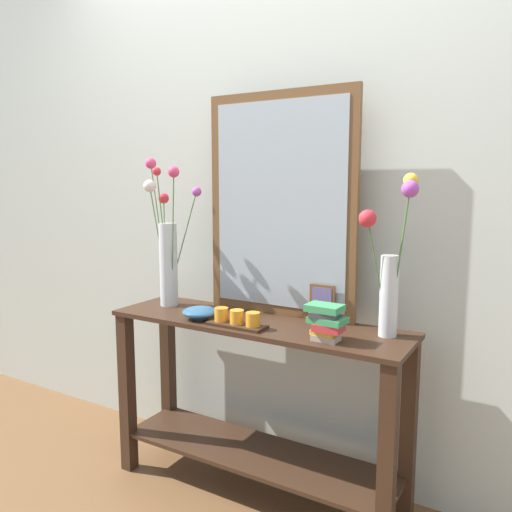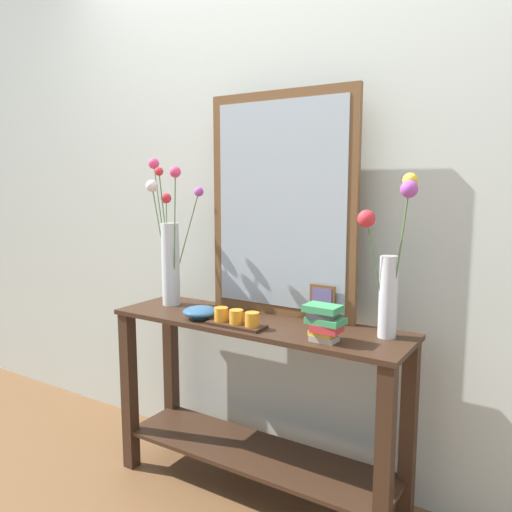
{
  "view_description": "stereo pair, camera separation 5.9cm",
  "coord_description": "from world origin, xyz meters",
  "px_view_note": "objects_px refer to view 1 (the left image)",
  "views": [
    {
      "loc": [
        1.03,
        -1.75,
        1.32
      ],
      "look_at": [
        0.0,
        0.0,
        1.03
      ],
      "focal_mm": 35.6,
      "sensor_mm": 36.0,
      "label": 1
    },
    {
      "loc": [
        1.08,
        -1.72,
        1.32
      ],
      "look_at": [
        0.0,
        0.0,
        1.03
      ],
      "focal_mm": 35.6,
      "sensor_mm": 36.0,
      "label": 2
    }
  ],
  "objects_px": {
    "picture_frame_small": "(322,304)",
    "decorative_bowl": "(200,312)",
    "mirror_leaning": "(280,205)",
    "tall_vase_left": "(167,247)",
    "candle_tray": "(237,320)",
    "vase_right": "(390,267)",
    "book_stack": "(326,321)",
    "console_table": "(256,392)"
  },
  "relations": [
    {
      "from": "candle_tray",
      "to": "picture_frame_small",
      "type": "xyz_separation_m",
      "value": [
        0.27,
        0.23,
        0.05
      ]
    },
    {
      "from": "mirror_leaning",
      "to": "picture_frame_small",
      "type": "relative_size",
      "value": 6.01
    },
    {
      "from": "vase_right",
      "to": "decorative_bowl",
      "type": "height_order",
      "value": "vase_right"
    },
    {
      "from": "console_table",
      "to": "picture_frame_small",
      "type": "distance_m",
      "value": 0.47
    },
    {
      "from": "vase_right",
      "to": "book_stack",
      "type": "distance_m",
      "value": 0.3
    },
    {
      "from": "tall_vase_left",
      "to": "candle_tray",
      "type": "distance_m",
      "value": 0.55
    },
    {
      "from": "candle_tray",
      "to": "book_stack",
      "type": "distance_m",
      "value": 0.38
    },
    {
      "from": "vase_right",
      "to": "decorative_bowl",
      "type": "xyz_separation_m",
      "value": [
        -0.75,
        -0.15,
        -0.23
      ]
    },
    {
      "from": "tall_vase_left",
      "to": "vase_right",
      "type": "relative_size",
      "value": 1.13
    },
    {
      "from": "tall_vase_left",
      "to": "picture_frame_small",
      "type": "distance_m",
      "value": 0.76
    },
    {
      "from": "mirror_leaning",
      "to": "book_stack",
      "type": "distance_m",
      "value": 0.57
    },
    {
      "from": "console_table",
      "to": "picture_frame_small",
      "type": "relative_size",
      "value": 8.17
    },
    {
      "from": "mirror_leaning",
      "to": "candle_tray",
      "type": "xyz_separation_m",
      "value": [
        -0.05,
        -0.26,
        -0.44
      ]
    },
    {
      "from": "decorative_bowl",
      "to": "tall_vase_left",
      "type": "bearing_deg",
      "value": 156.05
    },
    {
      "from": "tall_vase_left",
      "to": "picture_frame_small",
      "type": "height_order",
      "value": "tall_vase_left"
    },
    {
      "from": "picture_frame_small",
      "to": "book_stack",
      "type": "bearing_deg",
      "value": -63.41
    },
    {
      "from": "picture_frame_small",
      "to": "book_stack",
      "type": "xyz_separation_m",
      "value": [
        0.11,
        -0.22,
        -0.0
      ]
    },
    {
      "from": "console_table",
      "to": "book_stack",
      "type": "xyz_separation_m",
      "value": [
        0.35,
        -0.1,
        0.38
      ]
    },
    {
      "from": "mirror_leaning",
      "to": "vase_right",
      "type": "bearing_deg",
      "value": -10.23
    },
    {
      "from": "candle_tray",
      "to": "vase_right",
      "type": "bearing_deg",
      "value": 16.93
    },
    {
      "from": "tall_vase_left",
      "to": "decorative_bowl",
      "type": "relative_size",
      "value": 4.55
    },
    {
      "from": "mirror_leaning",
      "to": "tall_vase_left",
      "type": "height_order",
      "value": "mirror_leaning"
    },
    {
      "from": "picture_frame_small",
      "to": "book_stack",
      "type": "distance_m",
      "value": 0.25
    },
    {
      "from": "mirror_leaning",
      "to": "tall_vase_left",
      "type": "xyz_separation_m",
      "value": [
        -0.52,
        -0.12,
        -0.2
      ]
    },
    {
      "from": "console_table",
      "to": "mirror_leaning",
      "type": "xyz_separation_m",
      "value": [
        0.03,
        0.15,
        0.78
      ]
    },
    {
      "from": "tall_vase_left",
      "to": "decorative_bowl",
      "type": "bearing_deg",
      "value": -23.95
    },
    {
      "from": "mirror_leaning",
      "to": "tall_vase_left",
      "type": "distance_m",
      "value": 0.57
    },
    {
      "from": "candle_tray",
      "to": "tall_vase_left",
      "type": "bearing_deg",
      "value": 163.3
    },
    {
      "from": "console_table",
      "to": "picture_frame_small",
      "type": "height_order",
      "value": "picture_frame_small"
    },
    {
      "from": "console_table",
      "to": "candle_tray",
      "type": "bearing_deg",
      "value": -102.59
    },
    {
      "from": "console_table",
      "to": "decorative_bowl",
      "type": "bearing_deg",
      "value": -157.99
    },
    {
      "from": "mirror_leaning",
      "to": "decorative_bowl",
      "type": "height_order",
      "value": "mirror_leaning"
    },
    {
      "from": "mirror_leaning",
      "to": "decorative_bowl",
      "type": "bearing_deg",
      "value": -136.24
    },
    {
      "from": "tall_vase_left",
      "to": "book_stack",
      "type": "relative_size",
      "value": 4.65
    },
    {
      "from": "mirror_leaning",
      "to": "console_table",
      "type": "bearing_deg",
      "value": -101.24
    },
    {
      "from": "vase_right",
      "to": "mirror_leaning",
      "type": "bearing_deg",
      "value": 169.77
    },
    {
      "from": "picture_frame_small",
      "to": "decorative_bowl",
      "type": "bearing_deg",
      "value": -155.7
    },
    {
      "from": "picture_frame_small",
      "to": "vase_right",
      "type": "bearing_deg",
      "value": -11.73
    },
    {
      "from": "book_stack",
      "to": "console_table",
      "type": "bearing_deg",
      "value": 164.2
    },
    {
      "from": "candle_tray",
      "to": "decorative_bowl",
      "type": "relative_size",
      "value": 1.63
    },
    {
      "from": "picture_frame_small",
      "to": "decorative_bowl",
      "type": "relative_size",
      "value": 1.05
    },
    {
      "from": "candle_tray",
      "to": "picture_frame_small",
      "type": "relative_size",
      "value": 1.56
    }
  ]
}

